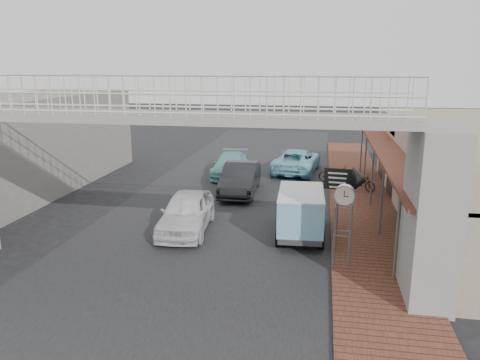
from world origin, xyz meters
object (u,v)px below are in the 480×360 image
at_px(angkot_far, 230,165).
at_px(motorcycle_near, 335,175).
at_px(street_clock, 344,199).
at_px(angkot_curb, 297,161).
at_px(dark_sedan, 240,178).
at_px(white_hatchback, 186,212).
at_px(arrow_sign, 357,181).
at_px(motorcycle_far, 362,183).
at_px(angkot_van, 301,207).

relative_size(angkot_far, motorcycle_near, 2.45).
bearing_deg(street_clock, angkot_far, 124.55).
bearing_deg(angkot_curb, dark_sedan, 71.15).
bearing_deg(motorcycle_near, white_hatchback, 161.45).
bearing_deg(angkot_far, white_hatchback, -91.81).
relative_size(angkot_curb, arrow_sign, 1.92).
bearing_deg(motorcycle_near, motorcycle_far, -119.44).
relative_size(angkot_curb, motorcycle_near, 2.82).
xyz_separation_m(motorcycle_far, street_clock, (-1.36, -9.88, 1.88)).
relative_size(dark_sedan, motorcycle_near, 2.58).
height_order(angkot_far, motorcycle_near, angkot_far).
xyz_separation_m(angkot_curb, angkot_far, (-3.92, -1.65, -0.07)).
distance_m(angkot_far, arrow_sign, 11.87).
height_order(motorcycle_near, motorcycle_far, motorcycle_near).
bearing_deg(street_clock, white_hatchback, 164.15).
xyz_separation_m(dark_sedan, arrow_sign, (5.50, -5.74, 1.53)).
xyz_separation_m(white_hatchback, angkot_van, (4.60, 0.19, 0.41)).
xyz_separation_m(angkot_curb, angkot_van, (0.81, -11.25, 0.46)).
relative_size(dark_sedan, motorcycle_far, 3.27).
bearing_deg(motorcycle_far, angkot_curb, 65.58).
relative_size(white_hatchback, angkot_far, 1.00).
height_order(white_hatchback, dark_sedan, dark_sedan).
bearing_deg(white_hatchback, arrow_sign, -2.82).
xyz_separation_m(white_hatchback, motorcycle_near, (6.09, 8.59, -0.19)).
distance_m(dark_sedan, motorcycle_far, 6.41).
height_order(dark_sedan, angkot_far, dark_sedan).
relative_size(street_clock, arrow_sign, 1.02).
height_order(angkot_van, street_clock, street_clock).
distance_m(angkot_van, motorcycle_near, 8.56).
distance_m(white_hatchback, arrow_sign, 6.85).
height_order(angkot_van, arrow_sign, arrow_sign).
relative_size(white_hatchback, arrow_sign, 1.67).
relative_size(dark_sedan, angkot_curb, 0.92).
relative_size(motorcycle_far, arrow_sign, 0.54).
relative_size(angkot_curb, street_clock, 1.89).
bearing_deg(white_hatchback, motorcycle_far, 39.41).
bearing_deg(angkot_curb, motorcycle_near, 135.65).
relative_size(angkot_far, street_clock, 1.64).
bearing_deg(angkot_curb, angkot_far, 29.50).
bearing_deg(street_clock, motorcycle_far, 90.25).
distance_m(dark_sedan, arrow_sign, 8.10).
distance_m(white_hatchback, motorcycle_near, 10.54).
xyz_separation_m(dark_sedan, angkot_far, (-1.30, 3.85, -0.13)).
height_order(angkot_far, arrow_sign, arrow_sign).
bearing_deg(arrow_sign, motorcycle_near, 100.03).
bearing_deg(white_hatchback, angkot_far, 86.23).
xyz_separation_m(dark_sedan, angkot_van, (3.43, -5.75, 0.40)).
height_order(angkot_van, motorcycle_near, angkot_van).
bearing_deg(motorcycle_far, arrow_sign, -161.51).
distance_m(motorcycle_near, motorcycle_far, 1.96).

